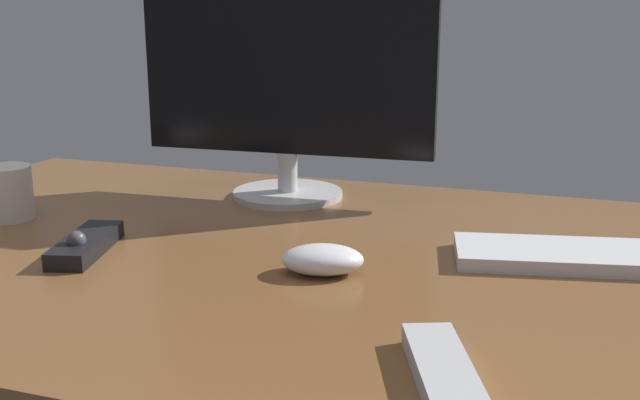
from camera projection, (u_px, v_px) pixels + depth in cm
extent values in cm
cube|color=brown|center=(293.00, 259.00, 99.76)|extent=(140.00, 84.00, 2.00)
cylinder|color=silver|center=(288.00, 194.00, 127.50)|extent=(18.42, 18.42, 1.08)
cylinder|color=silver|center=(288.00, 172.00, 126.54)|extent=(3.31, 3.31, 6.53)
cube|color=black|center=(286.00, 44.00, 121.25)|extent=(48.85, 4.57, 35.47)
cube|color=silver|center=(615.00, 257.00, 94.51)|extent=(40.71, 18.80, 1.83)
ellipsoid|color=silver|center=(323.00, 260.00, 91.07)|extent=(11.32, 9.01, 3.57)
cube|color=black|center=(86.00, 245.00, 98.94)|extent=(8.70, 16.23, 2.20)
sphere|color=#3F3F44|center=(76.00, 240.00, 95.73)|extent=(2.42, 2.42, 2.42)
cube|color=#B7B7BC|center=(444.00, 374.00, 64.58)|extent=(10.59, 17.55, 2.00)
cylinder|color=silver|center=(7.00, 193.00, 113.64)|extent=(7.54, 7.54, 8.12)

